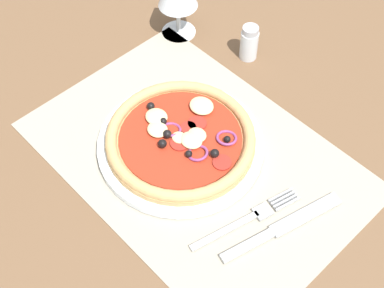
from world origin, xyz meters
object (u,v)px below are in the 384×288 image
(plate, at_px, (181,145))
(pizza, at_px, (181,138))
(fork, at_px, (251,217))
(pepper_shaker, at_px, (249,43))
(knife, at_px, (283,227))

(plate, distance_m, pizza, 0.02)
(fork, height_order, pepper_shaker, pepper_shaker)
(fork, xyz_separation_m, knife, (0.04, 0.02, 0.00))
(fork, bearing_deg, plate, 98.89)
(plate, height_order, pepper_shaker, pepper_shaker)
(fork, bearing_deg, knife, -50.17)
(plate, distance_m, fork, 0.16)
(pepper_shaker, bearing_deg, knife, -39.07)
(plate, relative_size, knife, 1.32)
(pizza, height_order, fork, pizza)
(pizza, height_order, pepper_shaker, pepper_shaker)
(plate, bearing_deg, pepper_shaker, 106.88)
(plate, relative_size, pepper_shaker, 3.90)
(plate, xyz_separation_m, knife, (0.20, 0.01, -0.00))
(pepper_shaker, bearing_deg, plate, -73.12)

